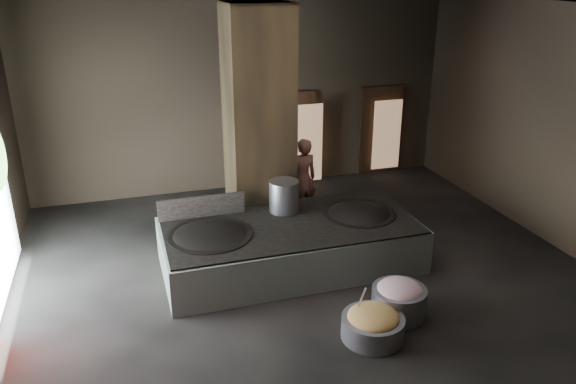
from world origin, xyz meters
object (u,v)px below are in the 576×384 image
object	(u,v)px
hearth_platform	(290,245)
wok_right	(359,217)
meat_basin	(398,302)
cook	(303,179)
wok_left	(210,239)
stock_pot	(284,196)
veg_basin	(373,327)

from	to	relation	value
hearth_platform	wok_right	size ratio (longest dim) A/B	3.41
meat_basin	cook	bearing A→B (deg)	93.60
wok_right	cook	xyz separation A→B (m)	(-0.47, 1.89, 0.14)
wok_left	meat_basin	world-z (taller)	wok_left
wok_right	meat_basin	xyz separation A→B (m)	(-0.22, -2.08, -0.52)
wok_right	stock_pot	xyz separation A→B (m)	(-1.30, 0.50, 0.38)
wok_right	stock_pot	bearing A→B (deg)	158.96
stock_pot	veg_basin	xyz separation A→B (m)	(0.45, -2.99, -0.96)
veg_basin	hearth_platform	bearing A→B (deg)	101.62
hearth_platform	meat_basin	distance (m)	2.33
wok_left	cook	world-z (taller)	cook
stock_pot	veg_basin	bearing A→B (deg)	-81.41
wok_right	veg_basin	xyz separation A→B (m)	(-0.85, -2.49, -0.58)
cook	wok_right	bearing A→B (deg)	97.33
stock_pot	wok_left	bearing A→B (deg)	-158.20
hearth_platform	veg_basin	bearing A→B (deg)	-79.00
wok_right	veg_basin	world-z (taller)	wok_right
wok_left	wok_right	world-z (taller)	wok_left
meat_basin	stock_pot	bearing A→B (deg)	112.71
wok_left	meat_basin	bearing A→B (deg)	-37.48
hearth_platform	cook	size ratio (longest dim) A/B	2.56
veg_basin	meat_basin	xyz separation A→B (m)	(0.63, 0.41, 0.06)
stock_pot	wok_right	bearing A→B (deg)	-21.04
hearth_platform	stock_pot	world-z (taller)	stock_pot
stock_pot	cook	world-z (taller)	cook
hearth_platform	wok_right	xyz separation A→B (m)	(1.35, 0.05, 0.36)
wok_right	veg_basin	distance (m)	2.69
hearth_platform	meat_basin	xyz separation A→B (m)	(1.13, -2.03, -0.16)
wok_left	veg_basin	world-z (taller)	wok_left
wok_left	meat_basin	distance (m)	3.29
wok_right	meat_basin	size ratio (longest dim) A/B	1.57
wok_left	cook	xyz separation A→B (m)	(2.33, 1.99, 0.14)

